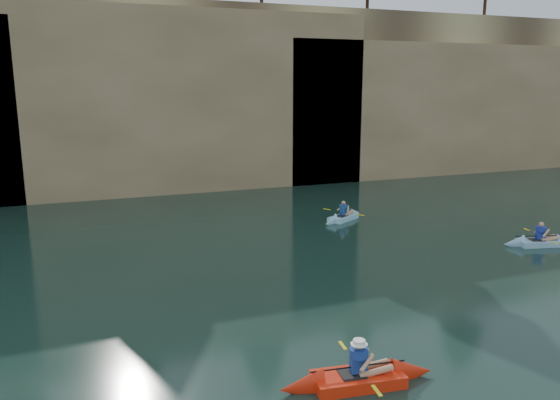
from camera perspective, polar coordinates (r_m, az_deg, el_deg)
name	(u,v)px	position (r m, az deg, el deg)	size (l,w,h in m)	color
ground	(282,362)	(13.82, 0.20, -16.59)	(160.00, 160.00, 0.00)	black
cliff	(133,93)	(41.55, -15.13, 10.79)	(70.00, 16.00, 12.00)	tan
cliff_slab_center	(180,99)	(34.52, -10.42, 10.33)	(24.00, 2.40, 11.40)	#9C825E
cliff_slab_east	(448,107)	(42.99, 17.19, 9.25)	(26.00, 2.40, 9.84)	#9C825E
sea_cave_center	(81,172)	(33.64, -20.05, 2.73)	(3.50, 1.00, 3.20)	black
sea_cave_east	(303,151)	(36.49, 2.46, 5.16)	(5.00, 1.00, 4.50)	black
main_kayaker	(358,378)	(12.96, 8.15, -17.90)	(3.70, 2.44, 1.35)	red
kayaker_ltblue_near	(540,242)	(25.30, 25.50, -3.97)	(3.26, 2.41, 1.25)	#80B2D7
kayaker_ltblue_mid	(343,217)	(27.24, 6.61, -1.78)	(3.07, 2.22, 1.20)	#8BD0E8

